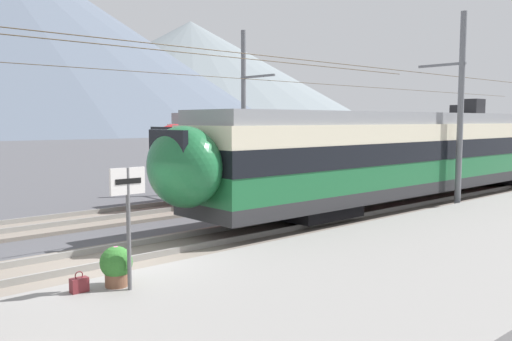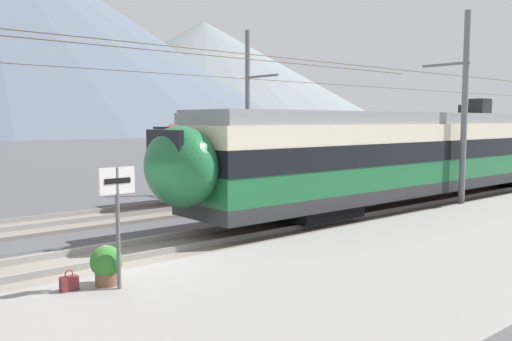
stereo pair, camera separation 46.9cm
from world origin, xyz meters
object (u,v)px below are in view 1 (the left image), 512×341
object	(u,v)px
train_far_track	(410,142)
potted_plant_platform_edge	(116,264)
train_near_platform	(424,152)
catenary_mast_mid	(457,108)
catenary_mast_far_side	(246,110)
platform_sign	(128,201)
handbag_near_sign	(79,285)

from	to	relation	value
train_far_track	potted_plant_platform_edge	world-z (taller)	train_far_track
train_near_platform	train_far_track	size ratio (longest dim) A/B	0.75
train_near_platform	potted_plant_platform_edge	bearing A→B (deg)	-169.64
train_near_platform	catenary_mast_mid	world-z (taller)	catenary_mast_mid
catenary_mast_mid	catenary_mast_far_side	xyz separation A→B (m)	(-3.32, 9.00, 0.02)
train_near_platform	potted_plant_platform_edge	size ratio (longest dim) A/B	33.17
platform_sign	train_near_platform	bearing A→B (deg)	11.71
potted_plant_platform_edge	catenary_mast_mid	bearing A→B (deg)	4.69
handbag_near_sign	catenary_mast_far_side	bearing A→B (deg)	38.52
catenary_mast_mid	train_far_track	bearing A→B (deg)	41.69
train_near_platform	train_far_track	distance (m)	9.49
platform_sign	potted_plant_platform_edge	size ratio (longest dim) A/B	2.97
catenary_mast_mid	platform_sign	distance (m)	15.49
train_far_track	platform_sign	world-z (taller)	train_far_track
train_far_track	catenary_mast_far_side	bearing A→B (deg)	170.78
catenary_mast_mid	catenary_mast_far_side	size ratio (longest dim) A/B	1.00
train_far_track	handbag_near_sign	world-z (taller)	train_far_track
platform_sign	handbag_near_sign	xyz separation A→B (m)	(-0.78, 0.50, -1.56)
train_near_platform	handbag_near_sign	world-z (taller)	train_near_platform
train_near_platform	catenary_mast_far_side	size ratio (longest dim) A/B	0.54
catenary_mast_mid	handbag_near_sign	xyz separation A→B (m)	(-16.05, -1.13, -3.55)
catenary_mast_mid	platform_sign	xyz separation A→B (m)	(-15.27, -1.63, -1.99)
potted_plant_platform_edge	train_far_track	bearing A→B (deg)	19.79
catenary_mast_far_side	potted_plant_platform_edge	distance (m)	16.15
train_far_track	catenary_mast_far_side	world-z (taller)	catenary_mast_far_side
handbag_near_sign	potted_plant_platform_edge	size ratio (longest dim) A/B	0.51
handbag_near_sign	potted_plant_platform_edge	world-z (taller)	potted_plant_platform_edge
train_near_platform	train_far_track	xyz separation A→B (m)	(7.70, 5.55, 0.01)
train_far_track	handbag_near_sign	distance (m)	25.53
train_far_track	catenary_mast_mid	distance (m)	10.91
train_far_track	catenary_mast_mid	world-z (taller)	catenary_mast_mid
train_near_platform	catenary_mast_far_side	world-z (taller)	catenary_mast_far_side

